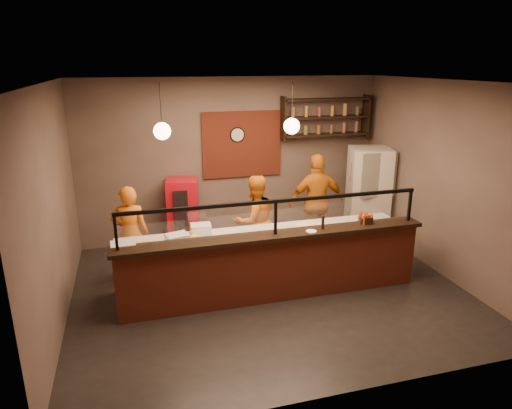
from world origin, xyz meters
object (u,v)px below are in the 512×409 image
object	(u,v)px
fridge	(368,194)
red_cooler	(183,213)
cook_mid	(255,221)
cook_right	(317,202)
cook_left	(131,234)
wall_clock	(237,135)
pepper_mill	(323,222)
pizza_dough	(310,226)
condiment_caddy	(366,220)

from	to	relation	value
fridge	red_cooler	world-z (taller)	fridge
cook_mid	cook_right	world-z (taller)	cook_right
fridge	cook_left	bearing A→B (deg)	-155.33
wall_clock	cook_left	bearing A→B (deg)	-145.34
pepper_mill	cook_mid	bearing A→B (deg)	118.58
pizza_dough	red_cooler	bearing A→B (deg)	134.21
cook_right	red_cooler	size ratio (longest dim) A/B	1.36
wall_clock	condiment_caddy	xyz separation A→B (m)	(1.40, -2.70, -0.99)
pepper_mill	red_cooler	bearing A→B (deg)	126.44
cook_right	fridge	size ratio (longest dim) A/B	1.00
cook_left	cook_mid	bearing A→B (deg)	-172.63
cook_mid	condiment_caddy	xyz separation A→B (m)	(1.45, -1.24, 0.30)
cook_mid	fridge	world-z (taller)	fridge
cook_mid	fridge	xyz separation A→B (m)	(2.55, 0.66, 0.11)
pepper_mill	wall_clock	bearing A→B (deg)	103.27
cook_mid	pizza_dough	world-z (taller)	cook_mid
condiment_caddy	pepper_mill	bearing A→B (deg)	-175.98
wall_clock	fridge	world-z (taller)	wall_clock
cook_left	cook_mid	xyz separation A→B (m)	(2.10, 0.02, 0.01)
wall_clock	cook_left	xyz separation A→B (m)	(-2.15, -1.49, -1.30)
fridge	pepper_mill	xyz separation A→B (m)	(-1.85, -1.96, 0.24)
cook_mid	condiment_caddy	world-z (taller)	cook_mid
cook_left	red_cooler	distance (m)	1.54
cook_right	condiment_caddy	distance (m)	1.65
cook_left	fridge	size ratio (longest dim) A/B	0.86
cook_mid	red_cooler	size ratio (longest dim) A/B	1.20
wall_clock	pizza_dough	size ratio (longest dim) A/B	0.61
cook_left	condiment_caddy	bearing A→B (deg)	167.83
wall_clock	fridge	size ratio (longest dim) A/B	0.16
cook_right	pepper_mill	distance (m)	1.81
cook_right	condiment_caddy	world-z (taller)	cook_right
wall_clock	red_cooler	distance (m)	1.86
red_cooler	condiment_caddy	world-z (taller)	red_cooler
cook_mid	pizza_dough	size ratio (longest dim) A/B	3.31
red_cooler	pepper_mill	bearing A→B (deg)	-43.44
cook_left	pizza_dough	size ratio (longest dim) A/B	3.26
red_cooler	condiment_caddy	distance (m)	3.53
fridge	condiment_caddy	bearing A→B (deg)	-103.79
pizza_dough	pepper_mill	bearing A→B (deg)	-93.38
cook_left	pizza_dough	distance (m)	2.92
cook_left	pizza_dough	xyz separation A→B (m)	(2.83, -0.71, 0.10)
cook_left	fridge	world-z (taller)	fridge
fridge	pizza_dough	distance (m)	2.29
wall_clock	fridge	xyz separation A→B (m)	(2.50, -0.80, -1.17)
cook_mid	pepper_mill	world-z (taller)	cook_mid
cook_right	red_cooler	distance (m)	2.57
cook_left	pepper_mill	xyz separation A→B (m)	(2.80, -1.27, 0.36)
wall_clock	cook_mid	xyz separation A→B (m)	(-0.05, -1.47, -1.29)
fridge	red_cooler	bearing A→B (deg)	-171.37
wall_clock	pepper_mill	world-z (taller)	wall_clock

